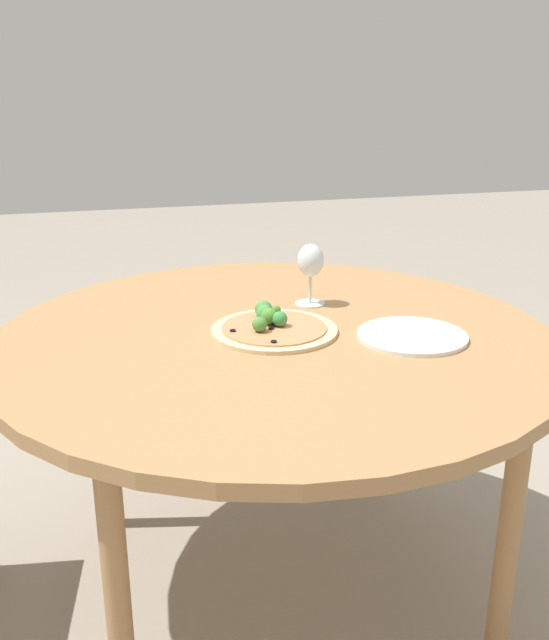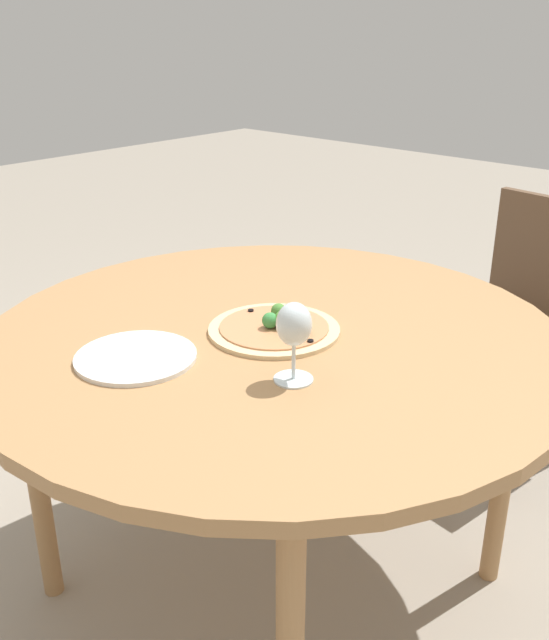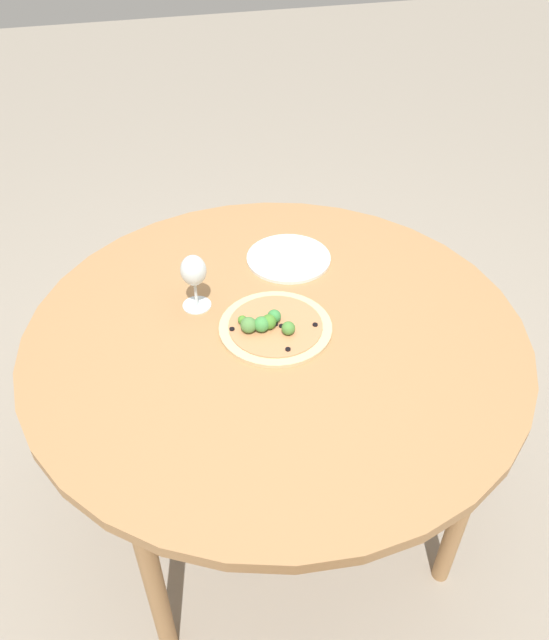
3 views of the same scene
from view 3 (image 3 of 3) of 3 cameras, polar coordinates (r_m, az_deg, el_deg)
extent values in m
plane|color=gray|center=(2.23, 0.07, -15.37)|extent=(12.00, 12.00, 0.00)
cylinder|color=#A87A4C|center=(1.68, 0.09, -1.22)|extent=(1.34, 1.34, 0.03)
cylinder|color=#A87A4C|center=(1.69, -10.95, -22.54)|extent=(0.05, 0.05, 0.71)
cylinder|color=#A87A4C|center=(1.84, 16.77, -16.21)|extent=(0.05, 0.05, 0.71)
cylinder|color=#A87A4C|center=(2.21, -13.22, -3.26)|extent=(0.05, 0.05, 0.71)
cylinder|color=#A87A4C|center=(2.32, 7.46, 0.22)|extent=(0.05, 0.05, 0.71)
cylinder|color=#DBBC89|center=(1.66, 0.00, -0.66)|extent=(0.30, 0.30, 0.01)
cylinder|color=tan|center=(1.66, 0.00, -0.47)|extent=(0.25, 0.25, 0.00)
sphere|color=#439144|center=(1.63, -1.20, -0.39)|extent=(0.04, 0.04, 0.04)
sphere|color=#498B2F|center=(1.63, -0.53, -0.17)|extent=(0.04, 0.04, 0.04)
sphere|color=#528743|center=(1.62, -2.38, -0.45)|extent=(0.04, 0.04, 0.04)
sphere|color=#4B872C|center=(1.65, -2.96, 0.01)|extent=(0.02, 0.02, 0.02)
sphere|color=#3D8C44|center=(1.66, 0.10, 0.37)|extent=(0.04, 0.04, 0.04)
sphere|color=#4D8839|center=(1.62, 1.28, -0.75)|extent=(0.04, 0.04, 0.04)
cylinder|color=black|center=(1.58, 1.24, -2.69)|extent=(0.01, 0.01, 0.00)
cylinder|color=black|center=(1.66, 3.74, -0.43)|extent=(0.01, 0.01, 0.00)
cylinder|color=black|center=(1.65, 0.65, -0.55)|extent=(0.01, 0.01, 0.00)
cylinder|color=black|center=(1.66, 0.14, -0.39)|extent=(0.01, 0.01, 0.00)
cylinder|color=black|center=(1.64, -3.91, -0.83)|extent=(0.01, 0.01, 0.00)
cylinder|color=silver|center=(1.75, -7.10, 1.36)|extent=(0.08, 0.08, 0.00)
cylinder|color=silver|center=(1.73, -7.20, 2.35)|extent=(0.01, 0.01, 0.07)
ellipsoid|color=silver|center=(1.68, -7.43, 4.52)|extent=(0.07, 0.07, 0.09)
cylinder|color=silver|center=(1.92, 1.30, 5.68)|extent=(0.26, 0.26, 0.01)
camera|label=1|loc=(2.09, 51.47, 11.38)|focal=40.00mm
camera|label=2|loc=(2.46, -33.89, 24.42)|focal=40.00mm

